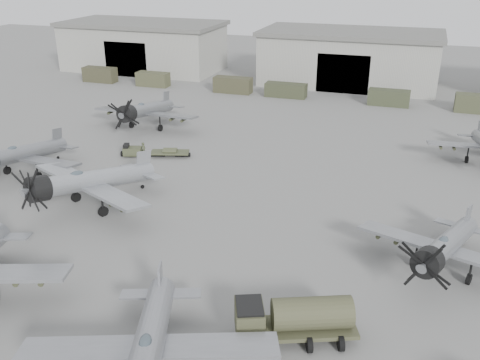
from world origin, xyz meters
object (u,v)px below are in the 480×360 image
(aircraft_mid_0, at_px, (18,155))
(aircraft_far_0, at_px, (144,111))
(aircraft_mid_1, at_px, (85,182))
(aircraft_mid_2, at_px, (445,247))
(tug_trailer, at_px, (147,152))
(aircraft_near_1, at_px, (148,347))
(ground_crew, at_px, (144,149))
(fuel_tanker, at_px, (294,317))

(aircraft_mid_0, xyz_separation_m, aircraft_far_0, (4.30, 17.58, 0.11))
(aircraft_mid_1, height_order, aircraft_mid_2, aircraft_mid_1)
(tug_trailer, bearing_deg, aircraft_near_1, -79.27)
(aircraft_far_0, height_order, ground_crew, aircraft_far_0)
(aircraft_far_0, bearing_deg, fuel_tanker, -49.63)
(aircraft_mid_0, distance_m, tug_trailer, 12.92)
(aircraft_mid_0, height_order, aircraft_far_0, aircraft_far_0)
(aircraft_far_0, bearing_deg, aircraft_near_1, -60.77)
(aircraft_mid_0, height_order, fuel_tanker, aircraft_mid_0)
(tug_trailer, bearing_deg, fuel_tanker, -64.85)
(fuel_tanker, relative_size, ground_crew, 4.63)
(aircraft_mid_2, height_order, aircraft_far_0, aircraft_far_0)
(ground_crew, bearing_deg, fuel_tanker, -144.23)
(aircraft_near_1, height_order, fuel_tanker, aircraft_near_1)
(aircraft_near_1, height_order, aircraft_mid_0, aircraft_near_1)
(aircraft_mid_2, height_order, ground_crew, aircraft_mid_2)
(fuel_tanker, bearing_deg, aircraft_mid_1, 129.97)
(aircraft_far_0, distance_m, tug_trailer, 9.79)
(aircraft_mid_0, bearing_deg, aircraft_near_1, -36.58)
(aircraft_mid_1, bearing_deg, aircraft_far_0, 129.14)
(aircraft_mid_2, xyz_separation_m, ground_crew, (-30.28, 14.32, -1.43))
(aircraft_mid_0, bearing_deg, fuel_tanker, -22.49)
(aircraft_near_1, height_order, aircraft_far_0, aircraft_far_0)
(aircraft_mid_2, relative_size, aircraft_far_0, 0.91)
(aircraft_near_1, distance_m, tug_trailer, 33.75)
(ground_crew, bearing_deg, aircraft_mid_1, 179.63)
(tug_trailer, bearing_deg, aircraft_mid_2, -42.96)
(aircraft_near_1, relative_size, aircraft_mid_1, 0.96)
(aircraft_mid_0, distance_m, ground_crew, 12.63)
(aircraft_mid_0, relative_size, tug_trailer, 1.79)
(aircraft_mid_0, relative_size, aircraft_mid_1, 0.94)
(fuel_tanker, xyz_separation_m, ground_crew, (-22.25, 23.89, -0.74))
(aircraft_near_1, xyz_separation_m, aircraft_mid_1, (-14.61, 16.56, 0.13))
(aircraft_near_1, distance_m, ground_crew, 33.84)
(aircraft_mid_0, bearing_deg, tug_trailer, 48.82)
(aircraft_near_1, xyz_separation_m, tug_trailer, (-15.85, 29.74, -1.86))
(aircraft_mid_1, distance_m, tug_trailer, 13.38)
(aircraft_mid_0, relative_size, aircraft_far_0, 0.96)
(fuel_tanker, bearing_deg, aircraft_mid_0, 131.90)
(aircraft_near_1, xyz_separation_m, fuel_tanker, (6.07, 5.79, -0.88))
(aircraft_far_0, bearing_deg, aircraft_mid_2, -32.39)
(aircraft_mid_0, relative_size, ground_crew, 8.21)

